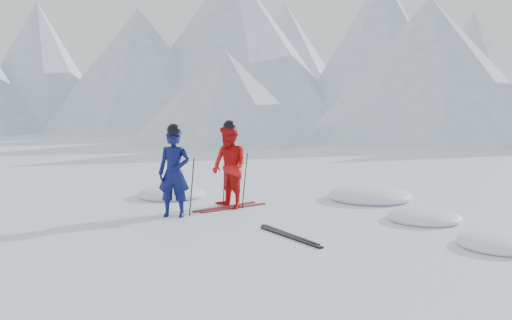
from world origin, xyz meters
The scene contains 12 objects.
ground centered at (0.00, 0.00, 0.00)m, with size 160.00×160.00×0.00m, color white.
skier_blue centered at (-3.16, -0.76, 0.89)m, with size 0.65×0.42×1.77m, color #0C1149.
skier_red centered at (-2.70, 0.58, 0.91)m, with size 0.88×0.69×1.82m, color red.
pole_blue_left centered at (-3.46, -0.61, 0.59)m, with size 0.02×0.02×1.18m, color black.
pole_blue_right centered at (-2.91, -0.51, 0.59)m, with size 0.02×0.02×1.18m, color black.
pole_red_left centered at (-3.00, 0.83, 0.61)m, with size 0.02×0.02×1.21m, color black.
pole_red_right centered at (-2.40, 0.73, 0.61)m, with size 0.02×0.02×1.21m, color black.
ski_worn_left centered at (-2.82, 0.58, 0.01)m, with size 0.09×1.70×0.03m, color black.
ski_worn_right centered at (-2.58, 0.58, 0.01)m, with size 0.09×1.70×0.03m, color black.
ski_loose_a centered at (-0.46, -1.05, 0.01)m, with size 0.09×1.70×0.03m, color black.
ski_loose_b centered at (-0.36, -1.20, 0.01)m, with size 0.09×1.70×0.03m, color black.
snow_lumps centered at (-0.80, 1.87, 0.00)m, with size 9.04×4.90×0.43m.
Camera 1 is at (3.60, -9.32, 2.22)m, focal length 38.00 mm.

